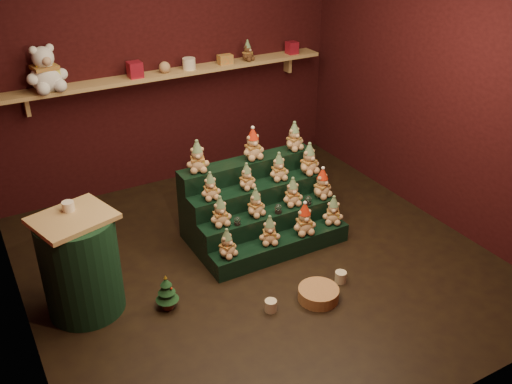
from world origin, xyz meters
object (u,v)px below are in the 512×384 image
mini_christmas_tree (167,292)px  wicker_basket (318,294)px  snow_globe_c (308,200)px  mug_right (341,277)px  riser_tier_front (281,247)px  brown_bear (247,51)px  white_bear (44,62)px  snow_globe_a (237,221)px  mug_left (271,306)px  snow_globe_b (278,209)px  side_table (81,265)px

mini_christmas_tree → wicker_basket: mini_christmas_tree is taller
snow_globe_c → mini_christmas_tree: (-1.60, -0.35, -0.25)m
mug_right → snow_globe_c: bearing=78.5°
riser_tier_front → brown_bear: bearing=70.3°
wicker_basket → white_bear: size_ratio=0.62×
snow_globe_a → mug_right: size_ratio=0.79×
riser_tier_front → mug_right: bearing=-68.3°
mug_left → snow_globe_b: bearing=55.5°
side_table → brown_bear: (2.44, 1.71, 1.00)m
riser_tier_front → side_table: bearing=175.8°
mini_christmas_tree → white_bear: 2.51m
white_bear → brown_bear: 2.19m
mug_left → mug_right: 0.73m
white_bear → riser_tier_front: bearing=-59.1°
wicker_basket → snow_globe_b: bearing=81.8°
snow_globe_c → mug_right: bearing=-101.5°
mug_left → white_bear: white_bear is taller
riser_tier_front → snow_globe_b: 0.36m
mini_christmas_tree → mug_right: bearing=-16.0°
snow_globe_b → side_table: (-1.84, -0.03, 0.03)m
mini_christmas_tree → mug_right: (1.45, -0.42, -0.11)m
riser_tier_front → snow_globe_b: bearing=69.3°
snow_globe_b → wicker_basket: bearing=-98.2°
riser_tier_front → mini_christmas_tree: 1.22m
riser_tier_front → mini_christmas_tree: bearing=-171.1°
riser_tier_front → snow_globe_c: bearing=22.0°
side_table → white_bear: 2.09m
snow_globe_c → white_bear: size_ratio=0.16×
mini_christmas_tree → mug_left: 0.85m
side_table → mug_right: bearing=-36.3°
snow_globe_b → snow_globe_c: snow_globe_b is taller
mug_right → wicker_basket: 0.32m
side_table → white_bear: size_ratio=1.58×
mini_christmas_tree → snow_globe_a: bearing=22.7°
riser_tier_front → white_bear: bearing=129.6°
white_bear → mug_right: bearing=-62.8°
wicker_basket → white_bear: 3.32m
side_table → mini_christmas_tree: side_table is taller
brown_bear → white_bear: bearing=154.3°
snow_globe_b → mug_right: size_ratio=0.91×
mug_left → brown_bear: 3.06m
mug_left → brown_bear: brown_bear is taller
mini_christmas_tree → white_bear: bearing=98.9°
white_bear → brown_bear: size_ratio=2.47×
snow_globe_b → brown_bear: (0.60, 1.68, 1.03)m
snow_globe_c → mug_right: size_ratio=0.88×
riser_tier_front → mug_left: size_ratio=14.01×
snow_globe_a → mug_left: size_ratio=0.80×
snow_globe_a → mini_christmas_tree: (-0.83, -0.35, -0.24)m
mug_right → riser_tier_front: bearing=111.7°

